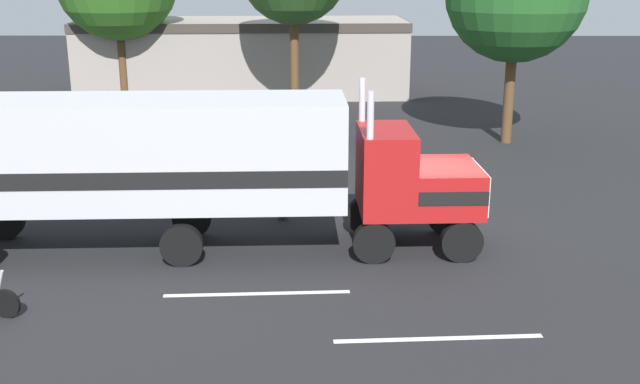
# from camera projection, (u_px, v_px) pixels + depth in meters

# --- Properties ---
(ground_plane) EXTENTS (120.00, 120.00, 0.00)m
(ground_plane) POSITION_uv_depth(u_px,v_px,m) (443.00, 242.00, 21.54)
(ground_plane) COLOR #232326
(lane_stripe_near) EXTENTS (4.40, 0.43, 0.01)m
(lane_stripe_near) POSITION_uv_depth(u_px,v_px,m) (257.00, 294.00, 18.22)
(lane_stripe_near) COLOR silver
(lane_stripe_near) RESTS_ON ground_plane
(lane_stripe_mid) EXTENTS (4.40, 0.45, 0.01)m
(lane_stripe_mid) POSITION_uv_depth(u_px,v_px,m) (439.00, 339.00, 16.07)
(lane_stripe_mid) COLOR silver
(lane_stripe_mid) RESTS_ON ground_plane
(semi_truck) EXTENTS (14.27, 3.51, 4.50)m
(semi_truck) POSITION_uv_depth(u_px,v_px,m) (188.00, 160.00, 20.27)
(semi_truck) COLOR #B21919
(semi_truck) RESTS_ON ground_plane
(person_bystander) EXTENTS (0.40, 0.48, 1.63)m
(person_bystander) POSITION_uv_depth(u_px,v_px,m) (282.00, 191.00, 23.15)
(person_bystander) COLOR #2D3347
(person_bystander) RESTS_ON ground_plane
(parked_car) EXTENTS (4.68, 2.67, 1.57)m
(parked_car) POSITION_uv_depth(u_px,v_px,m) (287.00, 125.00, 32.79)
(parked_car) COLOR #234C8C
(parked_car) RESTS_ON ground_plane
(building_backdrop) EXTENTS (18.83, 6.93, 4.24)m
(building_backdrop) POSITION_uv_depth(u_px,v_px,m) (244.00, 53.00, 44.60)
(building_backdrop) COLOR #9E938C
(building_backdrop) RESTS_ON ground_plane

